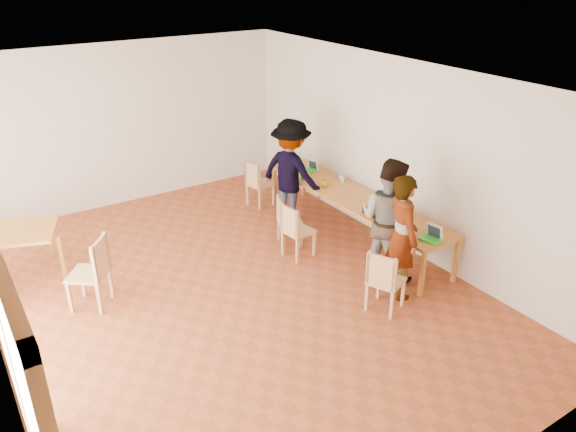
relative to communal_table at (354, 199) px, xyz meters
name	(u,v)px	position (x,y,z in m)	size (l,w,h in m)	color
ground	(234,292)	(-2.50, -0.41, -0.70)	(8.00, 8.00, 0.00)	#A04526
wall_back	(128,125)	(-2.50, 3.59, 0.80)	(6.00, 0.10, 3.00)	beige
wall_front	(469,364)	(-2.50, -4.41, 0.80)	(6.00, 0.10, 3.00)	beige
wall_right	(397,155)	(0.50, -0.41, 0.80)	(0.10, 8.00, 3.00)	beige
ceiling	(223,79)	(-2.50, -0.41, 2.32)	(6.00, 8.00, 0.04)	white
communal_table	(354,199)	(0.00, 0.00, 0.00)	(0.80, 4.00, 0.75)	#C8792C
side_table	(24,235)	(-4.81, 1.68, -0.03)	(0.90, 0.90, 0.75)	#C8792C
chair_near	(384,276)	(-1.06, -1.93, -0.15)	(0.55, 0.55, 0.48)	tan
chair_mid	(294,226)	(-1.21, -0.03, -0.16)	(0.46, 0.46, 0.47)	tan
chair_far	(285,216)	(-1.08, 0.43, -0.20)	(0.49, 0.49, 0.43)	tan
chair_empty	(256,179)	(-0.69, 2.01, -0.16)	(0.48, 0.48, 0.47)	tan
chair_spare	(94,266)	(-4.19, 0.30, -0.08)	(0.67, 0.67, 0.54)	tan
person_near	(402,237)	(-0.56, -1.70, 0.19)	(0.65, 0.43, 1.79)	gray
person_mid	(388,219)	(-0.38, -1.23, 0.22)	(0.90, 0.70, 1.84)	gray
person_far	(291,172)	(-0.52, 1.09, 0.24)	(1.21, 0.70, 1.88)	gray
laptop_near	(432,236)	(-0.06, -1.79, 0.11)	(0.27, 0.30, 0.22)	green
laptop_mid	(397,213)	(0.06, -0.97, 0.10)	(0.23, 0.26, 0.21)	green
laptop_far	(312,167)	(0.13, 1.40, 0.10)	(0.26, 0.27, 0.20)	green
yellow_mug	(325,183)	(-0.13, 0.62, 0.10)	(0.13, 0.13, 0.10)	#C37A12
green_bottle	(303,172)	(-0.27, 1.09, 0.19)	(0.07, 0.07, 0.28)	#166F3C
clear_glass	(343,180)	(0.24, 0.60, 0.09)	(0.07, 0.07, 0.09)	silver
condiment_cup	(341,178)	(0.31, 0.73, 0.08)	(0.08, 0.08, 0.06)	white
pink_phone	(337,177)	(0.30, 0.85, 0.05)	(0.05, 0.10, 0.01)	#D3465C
black_pouch	(372,212)	(-0.22, -0.69, 0.09)	(0.16, 0.26, 0.09)	black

